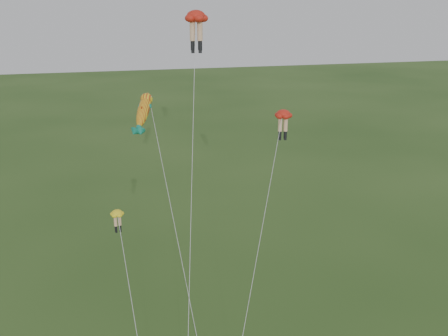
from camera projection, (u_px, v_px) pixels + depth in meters
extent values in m
ellipsoid|color=red|center=(196.00, 16.00, 33.06)|extent=(1.82, 1.82, 0.82)
cylinder|color=#F9BE93|center=(192.00, 31.00, 33.33)|extent=(0.36, 0.36, 1.25)
cylinder|color=black|center=(193.00, 46.00, 33.62)|extent=(0.28, 0.28, 0.63)
cube|color=black|center=(193.00, 52.00, 33.74)|extent=(0.25, 0.38, 0.18)
cylinder|color=#F9BE93|center=(200.00, 31.00, 33.40)|extent=(0.36, 0.36, 1.25)
cylinder|color=black|center=(200.00, 45.00, 33.69)|extent=(0.28, 0.28, 0.63)
cube|color=black|center=(200.00, 52.00, 33.81)|extent=(0.25, 0.38, 0.18)
cylinder|color=silver|center=(192.00, 190.00, 29.82)|extent=(3.61, 12.78, 20.48)
ellipsoid|color=red|center=(283.00, 114.00, 33.49)|extent=(1.43, 1.43, 0.61)
cylinder|color=#F9BE93|center=(280.00, 125.00, 33.70)|extent=(0.27, 0.27, 0.94)
cylinder|color=black|center=(280.00, 135.00, 33.92)|extent=(0.21, 0.21, 0.47)
cube|color=black|center=(280.00, 139.00, 34.01)|extent=(0.20, 0.30, 0.14)
cylinder|color=#F9BE93|center=(286.00, 124.00, 33.73)|extent=(0.27, 0.27, 0.94)
cylinder|color=black|center=(285.00, 134.00, 33.95)|extent=(0.21, 0.21, 0.47)
cube|color=black|center=(285.00, 139.00, 34.04)|extent=(0.20, 0.30, 0.14)
cylinder|color=silver|center=(261.00, 237.00, 30.98)|extent=(5.86, 8.50, 14.11)
ellipsoid|color=yellow|center=(117.00, 213.00, 30.59)|extent=(1.04, 1.04, 0.43)
cylinder|color=#F9BE93|center=(115.00, 221.00, 30.69)|extent=(0.19, 0.19, 0.66)
cylinder|color=black|center=(116.00, 228.00, 30.84)|extent=(0.15, 0.15, 0.33)
cube|color=black|center=(116.00, 232.00, 30.91)|extent=(0.15, 0.21, 0.10)
cylinder|color=#F9BE93|center=(120.00, 220.00, 30.80)|extent=(0.19, 0.19, 0.66)
cylinder|color=black|center=(120.00, 228.00, 30.96)|extent=(0.15, 0.15, 0.33)
cube|color=black|center=(120.00, 231.00, 31.02)|extent=(0.15, 0.21, 0.10)
cylinder|color=silver|center=(134.00, 317.00, 27.40)|extent=(0.74, 9.99, 8.84)
ellipsoid|color=yellow|center=(144.00, 110.00, 34.69)|extent=(2.03, 3.02, 2.64)
sphere|color=yellow|center=(144.00, 110.00, 34.69)|extent=(1.35, 1.53, 1.27)
cone|color=#137B64|center=(144.00, 110.00, 34.69)|extent=(1.13, 1.36, 1.22)
cone|color=#137B64|center=(144.00, 110.00, 34.69)|extent=(1.13, 1.36, 1.22)
cone|color=#137B64|center=(144.00, 110.00, 34.69)|extent=(0.64, 0.77, 0.68)
cone|color=#137B64|center=(144.00, 110.00, 34.69)|extent=(0.64, 0.77, 0.68)
cone|color=#AC3412|center=(144.00, 110.00, 34.69)|extent=(0.67, 0.78, 0.67)
cylinder|color=silver|center=(172.00, 233.00, 31.77)|extent=(1.68, 11.48, 13.84)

